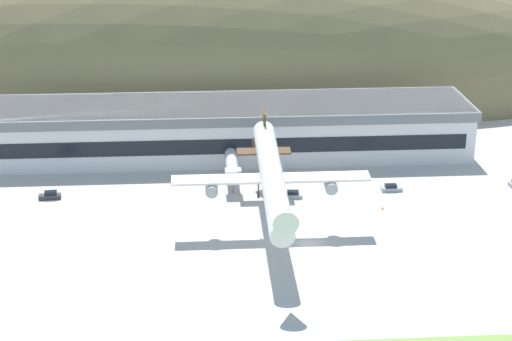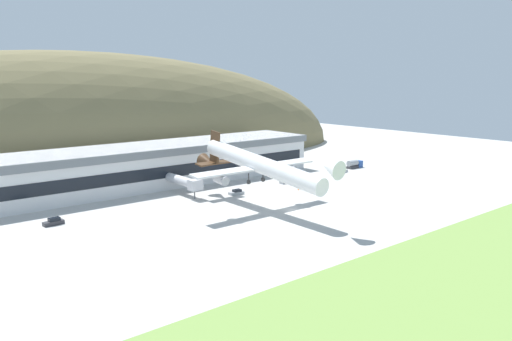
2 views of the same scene
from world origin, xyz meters
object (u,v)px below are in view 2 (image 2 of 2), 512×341
Objects in this scene: terminal_building at (147,163)px; cargo_airplane at (258,165)px; service_car_1 at (54,222)px; service_car_2 at (343,171)px; service_car_3 at (286,181)px; box_truck at (355,164)px; jetway_0 at (185,182)px; service_car_0 at (237,192)px; traffic_cone_0 at (298,189)px.

cargo_airplane is at bearing -79.73° from terminal_building.
cargo_airplane is 11.10× the size of service_car_1.
service_car_2 is 0.91× the size of service_car_3.
cargo_airplane is 68.86m from box_truck.
service_car_1 reaches higher than service_car_3.
terminal_building reaches higher than jetway_0.
jetway_0 reaches higher than service_car_3.
jetway_0 reaches higher than service_car_0.
service_car_2 is (54.44, 19.44, -10.77)m from cargo_airplane.
terminal_building is 44.70m from cargo_airplane.
service_car_3 is 10.12m from traffic_cone_0.
traffic_cone_0 is at bearing -47.83° from terminal_building.
cargo_airplane is 34.60m from service_car_3.
service_car_1 is 108.42m from box_truck.
terminal_building is at bearing 116.71° from service_car_0.
traffic_cone_0 is at bearing -111.99° from service_car_3.
cargo_airplane is 58.80m from service_car_2.
box_truck reaches higher than service_car_0.
cargo_airplane reaches higher than service_car_1.
box_truck is at bearing 16.44° from service_car_2.
service_car_3 is at bearing -178.68° from service_car_2.
cargo_airplane reaches higher than service_car_2.
jetway_0 is at bearing 104.27° from cargo_airplane.
service_car_2 is (98.46, 0.12, -0.05)m from service_car_1.
traffic_cone_0 is at bearing 22.15° from cargo_airplane.
service_car_2 is 27.50m from service_car_3.
service_car_0 is (5.73, 16.60, -10.81)m from cargo_airplane.
service_car_2 is at bearing 19.65° from cargo_airplane.
terminal_building reaches higher than box_truck.
service_car_0 is at bearing -63.29° from terminal_building.
jetway_0 is 26.54m from cargo_airplane.
service_car_3 is (-27.49, -0.63, -0.04)m from service_car_2.
cargo_airplane is 49.25m from service_car_1.
jetway_0 is 38.26m from service_car_1.
box_truck reaches higher than traffic_cone_0.
terminal_building reaches higher than service_car_3.
traffic_cone_0 is (67.18, -9.88, -0.41)m from service_car_1.
service_car_3 is 0.63× the size of box_truck.
service_car_1 is (-49.75, 2.71, 0.09)m from service_car_0.
cargo_airplane reaches higher than jetway_0.
box_truck is at bearing -1.90° from jetway_0.
service_car_0 is 49.83m from service_car_1.
traffic_cone_0 is at bearing -162.26° from service_car_2.
service_car_1 is 98.46m from service_car_2.
service_car_0 is at bearing -33.97° from jetway_0.
service_car_0 is at bearing 157.63° from traffic_cone_0.
service_car_2 is at bearing -4.95° from jetway_0.
service_car_1 is 8.00× the size of traffic_cone_0.
cargo_airplane is 12.78× the size of service_car_2.
traffic_cone_0 is at bearing -8.37° from service_car_1.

